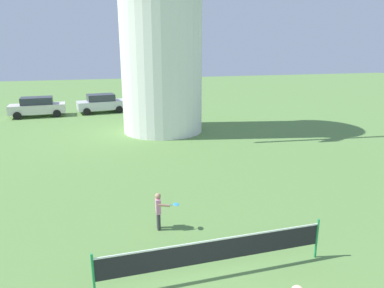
% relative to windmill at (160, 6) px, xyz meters
% --- Properties ---
extents(windmill, '(6.89, 5.87, 15.12)m').
position_rel_windmill_xyz_m(windmill, '(0.00, 0.00, 0.00)').
color(windmill, white).
rests_on(windmill, ground_plane).
extents(tennis_net, '(5.67, 0.06, 1.10)m').
position_rel_windmill_xyz_m(tennis_net, '(-1.82, -15.31, -7.07)').
color(tennis_net, '#238E4C').
rests_on(tennis_net, ground_plane).
extents(player_far, '(0.70, 0.52, 1.17)m').
position_rel_windmill_xyz_m(player_far, '(-2.68, -12.72, -7.10)').
color(player_far, '#333338').
rests_on(player_far, ground_plane).
extents(parked_car_cream, '(4.31, 2.09, 1.56)m').
position_rel_windmill_xyz_m(parked_car_cream, '(-8.68, 7.74, -6.95)').
color(parked_car_cream, silver).
rests_on(parked_car_cream, ground_plane).
extents(parked_car_silver, '(4.11, 2.31, 1.56)m').
position_rel_windmill_xyz_m(parked_car_silver, '(-3.71, 8.21, -6.95)').
color(parked_car_silver, silver).
rests_on(parked_car_silver, ground_plane).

